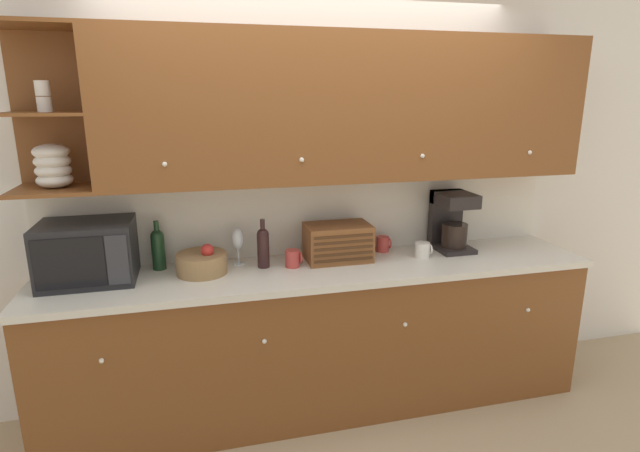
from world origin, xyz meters
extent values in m
plane|color=tan|center=(0.00, 0.00, 0.00)|extent=(24.00, 24.00, 0.00)
cube|color=silver|center=(0.00, 0.03, 1.30)|extent=(5.69, 0.06, 2.60)
cube|color=brown|center=(0.00, -0.30, 0.45)|extent=(3.29, 0.59, 0.90)
cube|color=silver|center=(0.00, -0.31, 0.92)|extent=(3.31, 0.62, 0.04)
sphere|color=white|center=(-1.23, -0.60, 0.65)|extent=(0.03, 0.03, 0.03)
sphere|color=white|center=(-0.41, -0.60, 0.65)|extent=(0.03, 0.03, 0.03)
sphere|color=white|center=(0.41, -0.60, 0.65)|extent=(0.03, 0.03, 0.03)
sphere|color=white|center=(1.23, -0.60, 0.65)|extent=(0.03, 0.03, 0.03)
cube|color=silver|center=(0.00, -0.01, 1.19)|extent=(3.29, 0.01, 0.51)
cube|color=brown|center=(0.21, -0.19, 1.87)|extent=(2.87, 0.38, 0.84)
cube|color=brown|center=(-1.44, -0.01, 1.87)|extent=(0.42, 0.02, 0.84)
cube|color=brown|center=(-1.44, -0.19, 1.46)|extent=(0.42, 0.38, 0.02)
cube|color=brown|center=(-1.44, -0.19, 1.85)|extent=(0.42, 0.38, 0.02)
cube|color=brown|center=(-1.44, -0.19, 2.27)|extent=(0.42, 0.38, 0.02)
sphere|color=white|center=(-0.87, -0.39, 1.60)|extent=(0.03, 0.03, 0.03)
sphere|color=white|center=(-0.15, -0.39, 1.60)|extent=(0.03, 0.03, 0.03)
sphere|color=white|center=(0.57, -0.39, 1.60)|extent=(0.03, 0.03, 0.03)
sphere|color=white|center=(1.29, -0.39, 1.60)|extent=(0.03, 0.03, 0.03)
ellipsoid|color=silver|center=(-1.44, -0.19, 1.51)|extent=(0.18, 0.18, 0.08)
ellipsoid|color=silver|center=(-1.44, -0.19, 1.56)|extent=(0.18, 0.18, 0.08)
ellipsoid|color=silver|center=(-1.44, -0.19, 1.61)|extent=(0.18, 0.18, 0.08)
ellipsoid|color=silver|center=(-1.44, -0.19, 1.66)|extent=(0.18, 0.18, 0.08)
cylinder|color=silver|center=(-1.44, -0.19, 1.89)|extent=(0.07, 0.07, 0.08)
cylinder|color=silver|center=(-1.44, -0.19, 1.97)|extent=(0.07, 0.07, 0.07)
cube|color=black|center=(-1.32, -0.21, 1.11)|extent=(0.49, 0.37, 0.33)
cube|color=black|center=(-1.37, -0.40, 1.11)|extent=(0.34, 0.01, 0.27)
cube|color=#2D2D33|center=(-1.14, -0.40, 1.11)|extent=(0.11, 0.01, 0.27)
cylinder|color=#19381E|center=(-0.96, -0.10, 1.04)|extent=(0.08, 0.08, 0.20)
sphere|color=#19381E|center=(-0.96, -0.10, 1.14)|extent=(0.08, 0.08, 0.08)
cylinder|color=#19381E|center=(-0.96, -0.10, 1.20)|extent=(0.03, 0.03, 0.07)
cylinder|color=#937047|center=(-0.71, -0.24, 1.00)|extent=(0.29, 0.29, 0.12)
sphere|color=red|center=(-0.68, -0.26, 1.08)|extent=(0.08, 0.08, 0.08)
cylinder|color=silver|center=(-0.49, -0.13, 0.94)|extent=(0.07, 0.07, 0.01)
cylinder|color=silver|center=(-0.49, -0.13, 0.99)|extent=(0.01, 0.01, 0.09)
ellipsoid|color=silver|center=(-0.49, -0.13, 1.10)|extent=(0.08, 0.08, 0.13)
cylinder|color=black|center=(-0.35, -0.22, 1.04)|extent=(0.07, 0.07, 0.20)
sphere|color=black|center=(-0.35, -0.22, 1.14)|extent=(0.07, 0.07, 0.07)
cylinder|color=black|center=(-0.35, -0.22, 1.20)|extent=(0.03, 0.03, 0.07)
cylinder|color=#B73D38|center=(-0.18, -0.26, 0.99)|extent=(0.09, 0.09, 0.10)
torus|color=#B73D38|center=(-0.13, -0.26, 0.99)|extent=(0.01, 0.07, 0.07)
cube|color=brown|center=(0.12, -0.20, 1.05)|extent=(0.40, 0.25, 0.23)
cube|color=#432713|center=(0.12, -0.33, 0.98)|extent=(0.37, 0.01, 0.02)
cube|color=#432713|center=(0.12, -0.33, 1.02)|extent=(0.37, 0.01, 0.02)
cube|color=#432713|center=(0.12, -0.33, 1.05)|extent=(0.37, 0.01, 0.02)
cube|color=#432713|center=(0.12, -0.33, 1.09)|extent=(0.37, 0.01, 0.02)
cube|color=#432713|center=(0.12, -0.33, 1.13)|extent=(0.37, 0.01, 0.02)
cylinder|color=#B73D38|center=(0.45, -0.10, 0.99)|extent=(0.08, 0.08, 0.10)
torus|color=#B73D38|center=(0.50, -0.10, 0.99)|extent=(0.01, 0.07, 0.07)
cylinder|color=silver|center=(0.65, -0.28, 0.99)|extent=(0.10, 0.10, 0.10)
torus|color=silver|center=(0.70, -0.28, 0.99)|extent=(0.01, 0.07, 0.07)
cube|color=black|center=(0.91, -0.19, 0.95)|extent=(0.22, 0.28, 0.03)
cylinder|color=black|center=(0.91, -0.21, 1.05)|extent=(0.17, 0.17, 0.15)
cube|color=black|center=(0.91, -0.08, 1.13)|extent=(0.22, 0.06, 0.39)
cube|color=black|center=(0.91, -0.19, 1.28)|extent=(0.22, 0.28, 0.08)
camera|label=1|loc=(-0.73, -3.05, 1.94)|focal=28.00mm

